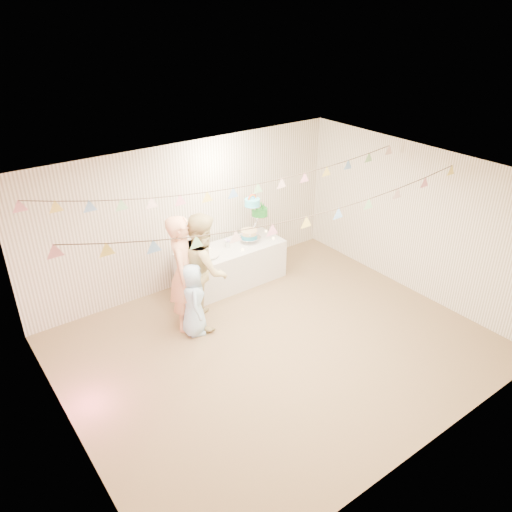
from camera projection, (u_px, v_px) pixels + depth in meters
floor at (277, 347)px, 7.53m from camera, size 6.00×6.00×0.00m
ceiling at (281, 183)px, 6.33m from camera, size 6.00×6.00×0.00m
back_wall at (189, 215)px, 8.71m from camera, size 6.00×6.00×0.00m
front_wall at (429, 368)px, 5.14m from camera, size 6.00×6.00×0.00m
left_wall at (60, 353)px, 5.36m from camera, size 5.00×5.00×0.00m
right_wall at (416, 221)px, 8.50m from camera, size 5.00×5.00×0.00m
table at (231, 265)px, 9.05m from camera, size 1.94×0.78×0.73m
cake_stand at (254, 217)px, 9.01m from camera, size 0.74×0.44×0.83m
cake_bottom at (249, 236)px, 9.04m from camera, size 0.31×0.31×0.15m
cake_middle at (259, 216)px, 9.19m from camera, size 0.27×0.27×0.22m
cake_top_tier at (252, 207)px, 8.86m from camera, size 0.25×0.25×0.19m
platter at (208, 254)px, 8.57m from camera, size 0.38×0.38×0.02m
posy at (227, 242)px, 8.85m from camera, size 0.14×0.14×0.16m
person_adult_a at (184, 273)px, 7.61m from camera, size 0.79×0.82×1.90m
person_adult_b at (204, 269)px, 7.76m from camera, size 1.02×1.12×1.86m
person_child at (193, 300)px, 7.60m from camera, size 0.57×0.68×1.19m
bunting_back at (233, 179)px, 7.23m from camera, size 5.60×1.10×0.40m
bunting_front at (290, 208)px, 6.31m from camera, size 5.60×0.90×0.36m
tealight_0 at (196, 262)px, 8.35m from camera, size 0.04×0.04×0.03m
tealight_1 at (209, 248)px, 8.82m from camera, size 0.04×0.04×0.03m
tealight_2 at (243, 249)px, 8.77m from camera, size 0.04×0.04×0.03m
tealight_3 at (240, 237)px, 9.22m from camera, size 0.04×0.04×0.03m
tealight_4 at (273, 238)px, 9.18m from camera, size 0.04×0.04×0.03m
tealight_5 at (266, 231)px, 9.46m from camera, size 0.04×0.04×0.03m
tealight_6 at (251, 238)px, 9.18m from camera, size 0.04×0.04×0.03m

